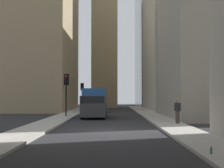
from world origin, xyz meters
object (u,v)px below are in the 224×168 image
sedan_silver (99,107)px  discarded_bottle (211,151)px  traffic_light_far_junction (82,90)px  traffic_light_midblock (66,85)px  pedestrian (178,110)px  delivery_truck (94,103)px

sedan_silver → discarded_bottle: size_ratio=15.93×
traffic_light_far_junction → discarded_bottle: bearing=-168.6°
traffic_light_midblock → traffic_light_far_junction: (18.04, 0.05, -0.17)m
sedan_silver → traffic_light_midblock: size_ratio=1.03×
sedan_silver → discarded_bottle: bearing=-170.7°
traffic_light_far_junction → pedestrian: bearing=-160.8°
traffic_light_far_junction → pedestrian: 28.46m
traffic_light_midblock → pedestrian: bearing=-133.3°
sedan_silver → pedestrian: 19.82m
sedan_silver → pedestrian: bearing=-160.9°
traffic_light_far_junction → discarded_bottle: size_ratio=14.53×
discarded_bottle → delivery_truck: bearing=13.6°
sedan_silver → traffic_light_midblock: 10.65m
delivery_truck → discarded_bottle: delivery_truck is taller
traffic_light_far_junction → pedestrian: traffic_light_far_junction is taller
discarded_bottle → sedan_silver: bearing=9.3°
delivery_truck → discarded_bottle: size_ratio=23.93×
delivery_truck → pedestrian: 10.61m
traffic_light_midblock → discarded_bottle: bearing=-159.8°
delivery_truck → sedan_silver: bearing=-0.0°
sedan_silver → traffic_light_far_junction: size_ratio=1.10×
pedestrian → discarded_bottle: (-12.98, 1.32, -0.85)m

